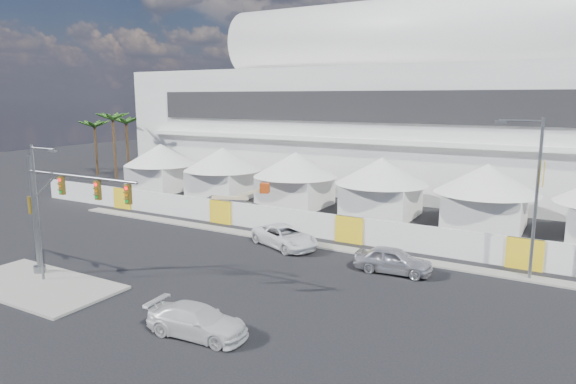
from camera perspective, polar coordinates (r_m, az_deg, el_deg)
The scene contains 15 objects.
ground at distance 30.72m, azimuth -15.03°, elevation -10.36°, with size 160.00×160.00×0.00m, color black.
median_island at distance 33.39m, azimuth -26.16°, elevation -9.27°, with size 10.00×5.00×0.15m, color gray.
far_curb at distance 34.24m, azimuth 27.73°, elevation -8.95°, with size 80.00×1.20×0.12m, color gray.
stadium at distance 62.69m, azimuth 19.34°, elevation 8.72°, with size 80.00×24.80×21.98m.
tent_row at distance 49.02m, azimuth 5.43°, elevation 1.53°, with size 53.40×8.40×5.40m.
hoarding_fence at distance 38.76m, azimuth 6.88°, elevation -4.15°, with size 70.00×0.25×2.00m, color white.
palm_cluster at distance 73.48m, azimuth -17.54°, elevation 6.99°, with size 10.60×10.60×8.55m.
sedan_silver at distance 32.71m, azimuth 11.62°, elevation -7.42°, with size 4.76×1.92×1.62m, color silver.
pickup_curb at distance 37.39m, azimuth -0.35°, elevation -4.97°, with size 5.63×2.60×1.57m, color white.
pickup_near at distance 24.45m, azimuth -10.04°, elevation -13.93°, with size 4.88×1.98×1.42m, color silver.
lot_car_c at distance 48.66m, azimuth -5.94°, elevation -1.43°, with size 5.14×2.09×1.49m, color #B5B4B9.
traffic_mast at distance 32.86m, azimuth -24.49°, elevation -2.07°, with size 9.17×0.70×7.20m.
streetlight_median at distance 32.71m, azimuth -25.95°, elevation -1.18°, with size 2.21×0.22×7.98m.
streetlight_curb at distance 33.02m, azimuth 25.58°, elevation 0.45°, with size 2.85×0.64×9.63m.
boom_lift at distance 46.87m, azimuth -7.07°, elevation -1.77°, with size 6.52×2.53×3.19m.
Camera 1 is at (20.67, -20.02, 10.75)m, focal length 32.00 mm.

